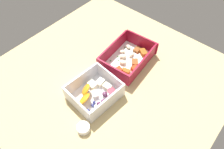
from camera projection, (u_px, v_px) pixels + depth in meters
table_surface at (108, 80)px, 78.20cm from camera, size 80.00×80.00×2.00cm
pasta_container at (128, 58)px, 80.87cm from camera, size 21.31×16.04×6.30cm
fruit_bowl at (95, 93)px, 70.94cm from camera, size 16.59×14.90×6.24cm
paper_cup_liner at (83, 128)px, 64.24cm from camera, size 4.06×4.06×2.12cm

